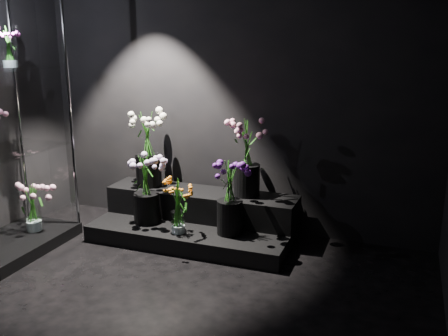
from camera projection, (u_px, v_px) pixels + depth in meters
The scene contains 11 objects.
floor at pixel (132, 326), 3.38m from camera, with size 4.00×4.00×0.00m, color black.
wall_back at pixel (231, 90), 4.84m from camera, with size 4.00×4.00×0.00m, color black.
display_riser at pixel (197, 219), 4.88m from camera, with size 1.91×0.85×0.42m.
display_case at pixel (3, 121), 4.30m from camera, with size 0.65×1.09×2.40m.
bouquet_orange_bells at pixel (178, 206), 4.50m from camera, with size 0.31×0.31×0.51m.
bouquet_lilac at pixel (146, 185), 4.75m from camera, with size 0.46×0.46×0.66m.
bouquet_purple at pixel (230, 194), 4.46m from camera, with size 0.39×0.39×0.69m.
bouquet_cream_roses at pixel (148, 144), 5.00m from camera, with size 0.39×0.39×0.77m.
bouquet_pink_roses at pixel (247, 152), 4.69m from camera, with size 0.40×0.40×0.73m.
bouquet_case_magenta at pixel (9, 47), 4.27m from camera, with size 0.23×0.23×0.34m.
bouquet_case_base_pink at pixel (32, 205), 4.69m from camera, with size 0.43×0.43×0.49m.
Camera 1 is at (1.62, -2.59, 1.90)m, focal length 40.00 mm.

